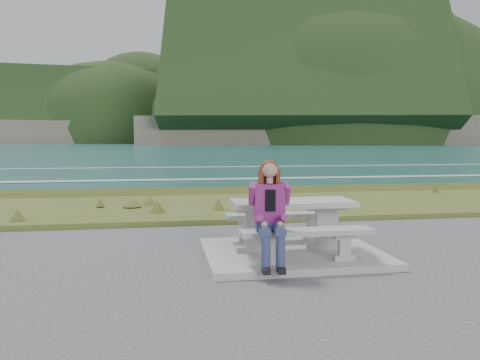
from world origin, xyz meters
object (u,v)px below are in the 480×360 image
at_px(bench_landward, 307,236).
at_px(seated_woman, 271,228).
at_px(picnic_table, 292,211).
at_px(bench_seaward, 280,219).

bearing_deg(bench_landward, seated_woman, -166.07).
relative_size(picnic_table, bench_seaward, 1.00).
height_order(picnic_table, bench_seaward, picnic_table).
relative_size(bench_seaward, seated_woman, 1.30).
height_order(bench_seaward, seated_woman, seated_woman).
xyz_separation_m(picnic_table, seated_woman, (-0.53, -0.83, -0.07)).
bearing_deg(bench_landward, bench_seaward, 90.00).
bearing_deg(seated_woman, bench_seaward, 76.68).
distance_m(bench_landward, seated_woman, 0.57).
distance_m(bench_seaward, seated_woman, 1.63).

